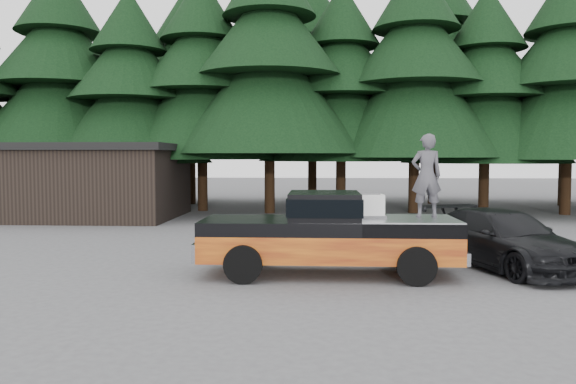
# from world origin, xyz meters

# --- Properties ---
(ground) EXTENTS (120.00, 120.00, 0.00)m
(ground) POSITION_xyz_m (0.00, 0.00, 0.00)
(ground) COLOR #4E4E51
(ground) RESTS_ON ground
(pickup_truck) EXTENTS (6.00, 2.04, 1.33)m
(pickup_truck) POSITION_xyz_m (1.62, 0.31, 0.67)
(pickup_truck) COLOR orange
(pickup_truck) RESTS_ON ground
(truck_cab) EXTENTS (1.66, 1.90, 0.59)m
(truck_cab) POSITION_xyz_m (1.52, 0.31, 1.62)
(truck_cab) COLOR black
(truck_cab) RESTS_ON pickup_truck
(air_compressor) EXTENTS (0.81, 0.69, 0.52)m
(air_compressor) POSITION_xyz_m (2.50, 0.49, 1.59)
(air_compressor) COLOR white
(air_compressor) RESTS_ON pickup_truck
(man_on_bed) EXTENTS (0.74, 0.52, 1.93)m
(man_on_bed) POSITION_xyz_m (3.89, 0.56, 2.30)
(man_on_bed) COLOR #4E4C53
(man_on_bed) RESTS_ON pickup_truck
(parked_car) EXTENTS (3.65, 5.30, 1.42)m
(parked_car) POSITION_xyz_m (5.92, 1.38, 0.71)
(parked_car) COLOR black
(parked_car) RESTS_ON ground
(utility_building) EXTENTS (8.40, 6.40, 3.30)m
(utility_building) POSITION_xyz_m (-9.00, 12.00, 1.67)
(utility_building) COLOR black
(utility_building) RESTS_ON ground
(treeline) EXTENTS (60.15, 16.05, 17.50)m
(treeline) POSITION_xyz_m (0.42, 17.20, 7.72)
(treeline) COLOR black
(treeline) RESTS_ON ground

